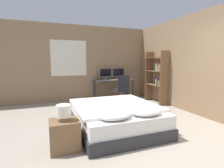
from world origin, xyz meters
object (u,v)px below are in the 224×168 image
Objects in this scene: bedside_lamp at (64,111)px; desk at (114,82)px; monitor_left at (105,73)px; computer_mouse at (123,79)px; keyboard at (116,80)px; monitor_right at (118,73)px; office_chair at (122,92)px; nightstand at (65,135)px; bed at (116,117)px; bookshelf at (158,75)px.

bedside_lamp is 3.84m from desk.
monitor_left is (-0.26, 0.18, 0.34)m from desk.
keyboard is at bearing 180.00° from computer_mouse.
monitor_right reaches higher than bedside_lamp.
desk is at bearing 92.01° from office_chair.
monitor_right reaches higher than computer_mouse.
monitor_left reaches higher than keyboard.
bedside_lamp reaches higher than nightstand.
keyboard is at bearing 68.12° from bed.
monitor_right is at bearing 126.70° from bookshelf.
desk is (1.01, 2.70, 0.39)m from bed.
bookshelf is at bearing 36.54° from bed.
keyboard is (-0.00, -0.17, 0.11)m from desk.
keyboard is 0.62m from office_chair.
nightstand is at bearing -130.13° from office_chair.
desk is 0.47m from monitor_right.
monitor_left is (0.75, 2.88, 0.73)m from bed.
monitor_right is at bearing 53.18° from keyboard.
monitor_right is 1.21× the size of keyboard.
desk is at bearing 90.00° from keyboard.
monitor_right reaches higher than desk.
desk is at bearing -34.00° from monitor_left.
keyboard is (0.26, -0.35, -0.23)m from monitor_left.
computer_mouse is 0.04× the size of bookshelf.
bookshelf is (0.90, -0.89, 0.21)m from computer_mouse.
nightstand is (-1.10, -0.51, -0.02)m from bed.
desk is 0.20m from keyboard.
keyboard is at bearing -126.82° from monitor_right.
keyboard is at bearing 55.09° from bedside_lamp.
office_chair is at bearing -87.29° from keyboard.
bedside_lamp is at bearing -124.91° from keyboard.
nightstand is at bearing 0.00° from bedside_lamp.
bookshelf is at bearing -41.89° from desk.
desk is (2.12, 3.21, 0.01)m from bedside_lamp.
keyboard is at bearing 92.71° from office_chair.
bookshelf is at bearing 32.93° from bedside_lamp.
bedside_lamp is 3.95m from bookshelf.
bookshelf is (1.19, -1.07, 0.33)m from desk.
bed is 2.77m from keyboard.
bed is 27.50× the size of computer_mouse.
office_chair reaches higher than keyboard.
bedside_lamp is 0.17× the size of desk.
bed is 4.01× the size of monitor_right.
keyboard is 0.29m from computer_mouse.
office_chair is at bearing -71.33° from monitor_left.
desk is 3.06× the size of monitor_right.
bed is 1.31× the size of desk.
monitor_right is at bearing 54.89° from bedside_lamp.
computer_mouse is at bearing 62.71° from bed.
monitor_left is 1.00× the size of monitor_right.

